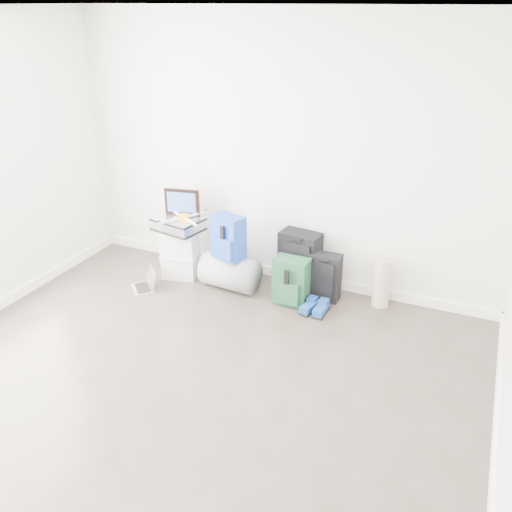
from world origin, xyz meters
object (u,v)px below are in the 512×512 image
at_px(briefcase, 178,224).
at_px(carry_on, 324,277).
at_px(duffel_bag, 230,272).
at_px(laptop, 146,284).
at_px(boxes_stack, 180,253).
at_px(large_suitcase, 299,261).

xyz_separation_m(briefcase, carry_on, (1.58, 0.14, -0.36)).
distance_m(duffel_bag, laptop, 0.89).
distance_m(boxes_stack, large_suitcase, 1.30).
height_order(large_suitcase, carry_on, large_suitcase).
bearing_deg(laptop, large_suitcase, 68.54).
relative_size(boxes_stack, briefcase, 1.12).
height_order(briefcase, carry_on, briefcase).
bearing_deg(large_suitcase, briefcase, -161.94).
relative_size(boxes_stack, duffel_bag, 0.92).
bearing_deg(duffel_bag, briefcase, -178.26).
xyz_separation_m(carry_on, laptop, (-1.76, -0.55, -0.19)).
distance_m(boxes_stack, briefcase, 0.34).
height_order(briefcase, laptop, briefcase).
distance_m(large_suitcase, laptop, 1.61).
bearing_deg(boxes_stack, large_suitcase, -1.77).
relative_size(boxes_stack, carry_on, 1.10).
relative_size(large_suitcase, laptop, 1.81).
bearing_deg(carry_on, laptop, -162.45).
height_order(boxes_stack, large_suitcase, large_suitcase).
height_order(duffel_bag, laptop, duffel_bag).
bearing_deg(carry_on, duffel_bag, -169.38).
bearing_deg(duffel_bag, large_suitcase, 27.58).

